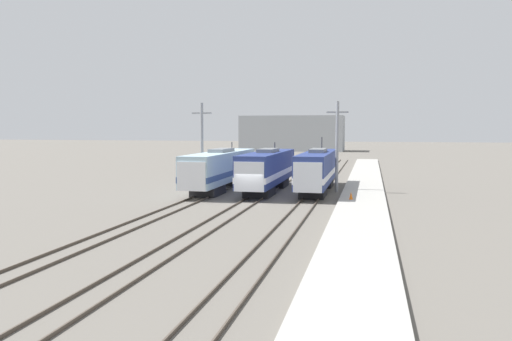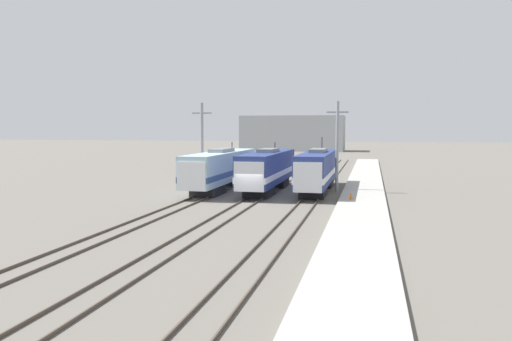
% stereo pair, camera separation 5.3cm
% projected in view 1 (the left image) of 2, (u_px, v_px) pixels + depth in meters
% --- Properties ---
extents(ground_plane, '(400.00, 400.00, 0.00)m').
position_uv_depth(ground_plane, '(249.00, 202.00, 43.33)').
color(ground_plane, '#666059').
extents(rail_pair_far_left, '(1.51, 120.00, 0.15)m').
position_uv_depth(rail_pair_far_left, '(195.00, 200.00, 44.45)').
color(rail_pair_far_left, '#4C4238').
rests_on(rail_pair_far_left, ground_plane).
extents(rail_pair_center, '(1.51, 120.00, 0.15)m').
position_uv_depth(rail_pair_center, '(249.00, 202.00, 43.33)').
color(rail_pair_center, '#4C4238').
rests_on(rail_pair_center, ground_plane).
extents(rail_pair_far_right, '(1.51, 120.00, 0.15)m').
position_uv_depth(rail_pair_far_right, '(307.00, 203.00, 42.20)').
color(rail_pair_far_right, '#4C4238').
rests_on(rail_pair_far_right, ground_plane).
extents(locomotive_far_left, '(2.91, 18.26, 4.89)m').
position_uv_depth(locomotive_far_left, '(220.00, 169.00, 51.74)').
color(locomotive_far_left, '#232326').
rests_on(locomotive_far_left, ground_plane).
extents(locomotive_center, '(2.94, 16.52, 4.91)m').
position_uv_depth(locomotive_center, '(267.00, 170.00, 50.48)').
color(locomotive_center, black).
rests_on(locomotive_center, ground_plane).
extents(locomotive_far_right, '(2.74, 17.16, 5.48)m').
position_uv_depth(locomotive_far_right, '(317.00, 170.00, 50.19)').
color(locomotive_far_right, black).
rests_on(locomotive_far_right, ground_plane).
extents(catenary_tower_left, '(2.17, 0.33, 9.13)m').
position_uv_depth(catenary_tower_left, '(202.00, 144.00, 53.42)').
color(catenary_tower_left, gray).
rests_on(catenary_tower_left, ground_plane).
extents(catenary_tower_right, '(2.17, 0.33, 9.13)m').
position_uv_depth(catenary_tower_right, '(337.00, 145.00, 50.21)').
color(catenary_tower_right, gray).
rests_on(catenary_tower_right, ground_plane).
extents(platform, '(4.00, 120.00, 0.28)m').
position_uv_depth(platform, '(362.00, 205.00, 41.18)').
color(platform, '#A8A59E').
rests_on(platform, ground_plane).
extents(traffic_cone, '(0.32, 0.32, 0.67)m').
position_uv_depth(traffic_cone, '(351.00, 196.00, 43.18)').
color(traffic_cone, orange).
rests_on(traffic_cone, platform).
extents(depot_building, '(28.92, 11.81, 9.92)m').
position_uv_depth(depot_building, '(293.00, 133.00, 142.60)').
color(depot_building, '#9EA3A8').
rests_on(depot_building, ground_plane).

